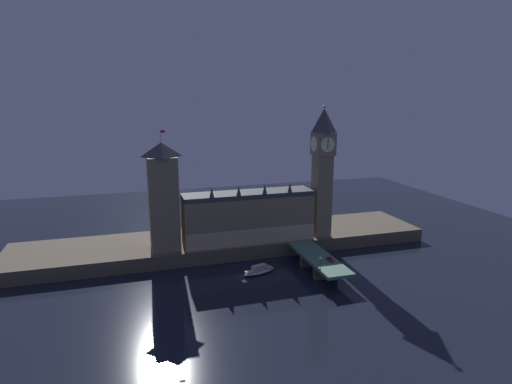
# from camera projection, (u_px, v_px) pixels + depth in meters

# --- Properties ---
(ground_plane) EXTENTS (400.00, 400.00, 0.00)m
(ground_plane) POSITION_uv_depth(u_px,v_px,m) (245.00, 276.00, 196.72)
(ground_plane) COLOR black
(embankment) EXTENTS (220.00, 42.00, 6.92)m
(embankment) POSITION_uv_depth(u_px,v_px,m) (226.00, 242.00, 232.40)
(embankment) COLOR brown
(embankment) RESTS_ON ground_plane
(parliament_hall) EXTENTS (67.47, 16.43, 31.22)m
(parliament_hall) POSITION_uv_depth(u_px,v_px,m) (248.00, 217.00, 221.90)
(parliament_hall) COLOR #7F7056
(parliament_hall) RESTS_ON embankment
(clock_tower) EXTENTS (10.77, 10.88, 69.65)m
(clock_tower) POSITION_uv_depth(u_px,v_px,m) (322.00, 168.00, 225.60)
(clock_tower) COLOR #7F7056
(clock_tower) RESTS_ON embankment
(victoria_tower) EXTENTS (14.13, 14.13, 58.74)m
(victoria_tower) POSITION_uv_depth(u_px,v_px,m) (163.00, 197.00, 206.72)
(victoria_tower) COLOR #7F7056
(victoria_tower) RESTS_ON embankment
(bridge) EXTENTS (13.07, 46.00, 7.39)m
(bridge) POSITION_uv_depth(u_px,v_px,m) (319.00, 261.00, 200.73)
(bridge) COLOR #4C7560
(bridge) RESTS_ON ground_plane
(car_southbound_lead) EXTENTS (1.84, 4.69, 1.51)m
(car_southbound_lead) POSITION_uv_depth(u_px,v_px,m) (330.00, 259.00, 195.25)
(car_southbound_lead) COLOR red
(car_southbound_lead) RESTS_ON bridge
(pedestrian_mid_walk) EXTENTS (0.38, 0.38, 1.74)m
(pedestrian_mid_walk) POSITION_uv_depth(u_px,v_px,m) (330.00, 254.00, 201.49)
(pedestrian_mid_walk) COLOR black
(pedestrian_mid_walk) RESTS_ON bridge
(street_lamp_near) EXTENTS (1.34, 0.60, 5.89)m
(street_lamp_near) POSITION_uv_depth(u_px,v_px,m) (320.00, 262.00, 184.02)
(street_lamp_near) COLOR #2D3333
(street_lamp_near) RESTS_ON bridge
(boat_upstream) EXTENTS (16.65, 9.05, 4.17)m
(boat_upstream) POSITION_uv_depth(u_px,v_px,m) (259.00, 270.00, 199.17)
(boat_upstream) COLOR white
(boat_upstream) RESTS_ON ground_plane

